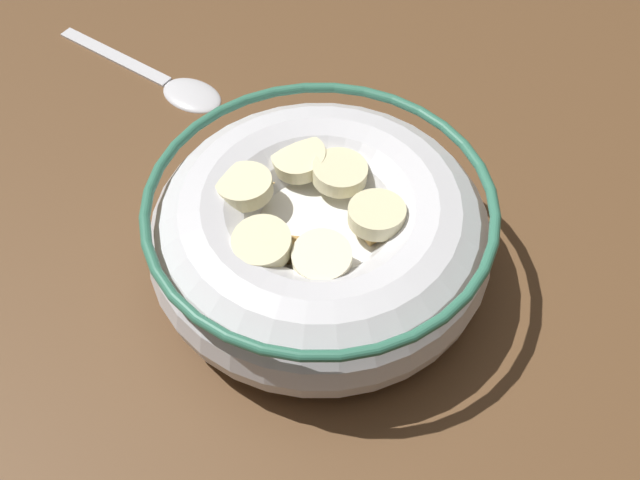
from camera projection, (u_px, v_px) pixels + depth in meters
The scene contains 3 objects.
ground_plane at pixel (320, 281), 48.61cm from camera, with size 119.83×119.83×2.00cm, color brown.
cereal_bowl at pixel (320, 235), 45.11cm from camera, with size 19.13×19.13×6.65cm.
spoon at pixel (172, 82), 57.62cm from camera, with size 10.86×12.91×0.80cm.
Camera 1 is at (-8.20, -26.80, 38.80)cm, focal length 45.50 mm.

